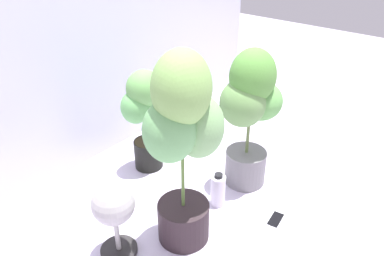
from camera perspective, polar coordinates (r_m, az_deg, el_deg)
name	(u,v)px	position (r m, az deg, el deg)	size (l,w,h in m)	color
ground_plane	(207,198)	(2.28, 2.19, -10.28)	(8.00, 8.00, 0.00)	silver
mylar_back_wall	(91,1)	(2.40, -14.71, 17.71)	(3.20, 0.01, 2.00)	silver
potted_plant_back_center	(145,112)	(2.34, -6.99, 2.41)	(0.29, 0.22, 0.66)	black
potted_plant_front_right	(250,109)	(2.16, 8.63, 2.84)	(0.46, 0.37, 0.84)	slate
potted_plant_front_left	(184,136)	(1.69, -1.27, -1.26)	(0.48, 0.37, 0.99)	#2D2126
cell_phone	(276,220)	(2.18, 12.28, -13.11)	(0.15, 0.09, 0.01)	white
floor_fan	(114,209)	(1.82, -11.52, -11.65)	(0.27, 0.27, 0.40)	#262425
nutrient_bottle	(217,190)	(2.18, 3.79, -9.21)	(0.08, 0.08, 0.21)	white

